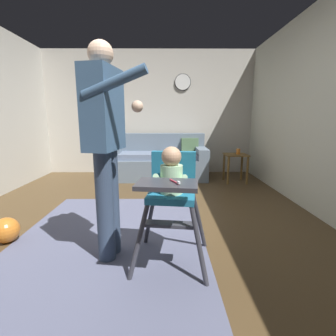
{
  "coord_description": "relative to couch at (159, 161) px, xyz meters",
  "views": [
    {
      "loc": [
        0.36,
        -2.43,
        1.15
      ],
      "look_at": [
        0.37,
        -0.6,
        0.79
      ],
      "focal_mm": 26.55,
      "sensor_mm": 36.0,
      "label": 1
    }
  ],
  "objects": [
    {
      "name": "ground",
      "position": [
        -0.22,
        -2.42,
        -0.38
      ],
      "size": [
        5.91,
        7.41,
        0.1
      ],
      "primitive_type": "cube",
      "color": "#4D3921"
    },
    {
      "name": "wall_far",
      "position": [
        -0.22,
        0.52,
        0.93
      ],
      "size": [
        5.11,
        0.06,
        2.53
      ],
      "primitive_type": "cube",
      "color": "beige",
      "rests_on": "ground"
    },
    {
      "name": "wall_right",
      "position": [
        1.97,
        -2.12,
        0.93
      ],
      "size": [
        0.06,
        6.41,
        2.53
      ],
      "primitive_type": "cube",
      "color": "beige",
      "rests_on": "ground"
    },
    {
      "name": "area_rug",
      "position": [
        -0.4,
        -2.81,
        -0.33
      ],
      "size": [
        1.81,
        2.85,
        0.01
      ],
      "primitive_type": "cube",
      "color": "slate",
      "rests_on": "ground"
    },
    {
      "name": "couch",
      "position": [
        0.0,
        0.0,
        0.0
      ],
      "size": [
        1.86,
        0.86,
        0.86
      ],
      "rotation": [
        0.0,
        0.0,
        -1.57
      ],
      "color": "slate",
      "rests_on": "ground"
    },
    {
      "name": "high_chair",
      "position": [
        0.18,
        -2.99,
        0.32
      ],
      "size": [
        0.68,
        0.78,
        0.96
      ],
      "rotation": [
        0.0,
        0.0,
        -1.7
      ],
      "color": "#34353C",
      "rests_on": "ground"
    },
    {
      "name": "adult_standing",
      "position": [
        -0.33,
        -2.89,
        0.64
      ],
      "size": [
        0.51,
        0.56,
        1.72
      ],
      "rotation": [
        0.0,
        0.0,
        -0.18
      ],
      "color": "#34435B",
      "rests_on": "ground"
    },
    {
      "name": "toy_ball",
      "position": [
        -1.37,
        -2.66,
        -0.21
      ],
      "size": [
        0.24,
        0.24,
        0.24
      ],
      "primitive_type": "sphere",
      "color": "orange",
      "rests_on": "ground"
    },
    {
      "name": "side_table",
      "position": [
        1.41,
        -0.39,
        0.05
      ],
      "size": [
        0.4,
        0.4,
        0.52
      ],
      "color": "brown",
      "rests_on": "ground"
    },
    {
      "name": "sippy_cup",
      "position": [
        1.45,
        -0.39,
        0.24
      ],
      "size": [
        0.07,
        0.07,
        0.1
      ],
      "primitive_type": "cylinder",
      "color": "orange",
      "rests_on": "side_table"
    },
    {
      "name": "wall_clock",
      "position": [
        0.48,
        0.48,
        1.56
      ],
      "size": [
        0.33,
        0.04,
        0.33
      ],
      "color": "white"
    }
  ]
}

